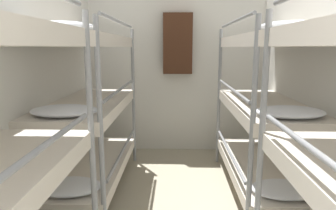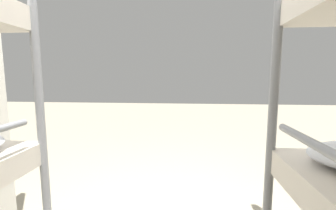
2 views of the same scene
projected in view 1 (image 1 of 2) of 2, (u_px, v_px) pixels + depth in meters
wall_back at (176, 76)px, 4.75m from camera, size 2.81×0.06×2.41m
bunk_stack_left_far at (87, 107)px, 3.26m from camera, size 0.76×1.92×1.93m
bunk_stack_right_far at (266, 108)px, 3.21m from camera, size 0.76×1.92×1.93m
hanging_coat at (177, 44)px, 4.51m from camera, size 0.44×0.12×0.90m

